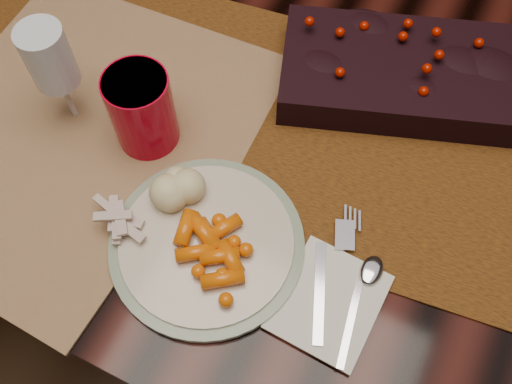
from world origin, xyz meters
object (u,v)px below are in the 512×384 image
at_px(placemat_main, 116,91).
at_px(mashed_potatoes, 190,189).
at_px(wine_glass, 58,78).
at_px(turkey_shreds, 122,218).
at_px(napkin, 329,302).
at_px(dinner_plate, 207,243).
at_px(red_cup, 142,110).
at_px(centerpiece, 407,71).
at_px(dining_table, 295,190).
at_px(baby_carrots, 197,244).

distance_m(placemat_main, mashed_potatoes, 0.22).
xyz_separation_m(placemat_main, wine_glass, (-0.03, -0.06, 0.08)).
bearing_deg(turkey_shreds, napkin, 4.13).
bearing_deg(dinner_plate, red_cup, 143.44).
bearing_deg(turkey_shreds, mashed_potatoes, 47.19).
bearing_deg(placemat_main, centerpiece, 25.07).
relative_size(dining_table, turkey_shreds, 23.94).
bearing_deg(centerpiece, wine_glass, -148.24).
xyz_separation_m(centerpiece, napkin, (0.03, -0.35, -0.03)).
height_order(turkey_shreds, wine_glass, wine_glass).
distance_m(placemat_main, dinner_plate, 0.28).
bearing_deg(dinner_plate, centerpiece, 68.39).
bearing_deg(mashed_potatoes, baby_carrots, -55.12).
xyz_separation_m(centerpiece, turkey_shreds, (-0.24, -0.36, -0.01)).
bearing_deg(mashed_potatoes, turkey_shreds, -132.81).
height_order(placemat_main, turkey_shreds, turkey_shreds).
xyz_separation_m(baby_carrots, mashed_potatoes, (-0.04, 0.06, 0.01)).
bearing_deg(turkey_shreds, placemat_main, 125.64).
bearing_deg(dining_table, napkin, -63.40).
relative_size(turkey_shreds, wine_glass, 0.46).
distance_m(turkey_shreds, red_cup, 0.14).
distance_m(mashed_potatoes, wine_glass, 0.23).
relative_size(placemat_main, dinner_plate, 1.80).
relative_size(dining_table, placemat_main, 4.13).
bearing_deg(napkin, turkey_shreds, -172.87).
xyz_separation_m(centerpiece, baby_carrots, (-0.14, -0.36, -0.01)).
bearing_deg(placemat_main, dinner_plate, -35.63).
relative_size(dining_table, mashed_potatoes, 22.19).
distance_m(centerpiece, turkey_shreds, 0.44).
relative_size(placemat_main, baby_carrots, 3.85).
bearing_deg(napkin, wine_glass, 170.07).
bearing_deg(placemat_main, mashed_potatoes, -32.49).
relative_size(centerpiece, wine_glass, 2.12).
distance_m(centerpiece, placemat_main, 0.42).
xyz_separation_m(mashed_potatoes, turkey_shreds, (-0.06, -0.07, -0.01)).
bearing_deg(dinner_plate, wine_glass, 159.79).
height_order(dining_table, centerpiece, centerpiece).
relative_size(centerpiece, placemat_main, 0.80).
bearing_deg(placemat_main, dining_table, 31.87).
bearing_deg(baby_carrots, centerpiece, 68.27).
bearing_deg(centerpiece, red_cup, -140.83).
relative_size(placemat_main, red_cup, 3.77).
relative_size(placemat_main, wine_glass, 2.65).
height_order(mashed_potatoes, turkey_shreds, mashed_potatoes).
xyz_separation_m(red_cup, wine_glass, (-0.11, -0.01, 0.02)).
relative_size(dining_table, napkin, 13.70).
bearing_deg(centerpiece, turkey_shreds, -123.59).
relative_size(dining_table, red_cup, 15.55).
height_order(turkey_shreds, red_cup, red_cup).
height_order(placemat_main, red_cup, red_cup).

